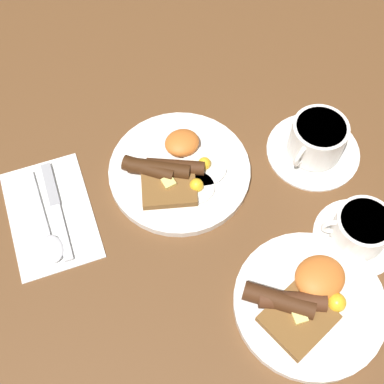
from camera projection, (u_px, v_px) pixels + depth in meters
ground_plane at (180, 173)px, 0.94m from camera, size 3.00×3.00×0.00m
breakfast_plate_near at (178, 170)px, 0.93m from camera, size 0.25×0.25×0.04m
breakfast_plate_far at (308, 301)px, 0.81m from camera, size 0.23×0.23×0.05m
teacup_near at (316, 142)px, 0.93m from camera, size 0.17×0.17×0.08m
teacup_far at (360, 230)px, 0.86m from camera, size 0.14×0.14×0.06m
napkin at (50, 214)px, 0.90m from camera, size 0.16×0.23×0.01m
knife at (55, 204)px, 0.90m from camera, size 0.04×0.19×0.01m
spoon at (49, 239)px, 0.87m from camera, size 0.04×0.18×0.01m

